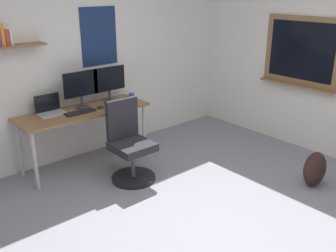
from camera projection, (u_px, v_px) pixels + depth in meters
ground_plane at (217, 232)px, 3.55m from camera, size 5.20×5.20×0.00m
wall_back at (78, 58)px, 4.82m from camera, size 5.00×0.30×2.60m
desk at (84, 116)px, 4.69m from camera, size 1.63×0.57×0.73m
office_chair at (129, 146)px, 4.42m from camera, size 0.52×0.52×0.95m
laptop at (50, 109)px, 4.52m from camera, size 0.31×0.21×0.23m
monitor_primary at (81, 87)px, 4.66m from camera, size 0.46×0.17×0.46m
monitor_secondary at (109, 82)px, 4.91m from camera, size 0.46×0.17×0.46m
keyboard at (80, 112)px, 4.56m from camera, size 0.37×0.13×0.02m
computer_mouse at (100, 107)px, 4.73m from camera, size 0.10×0.06×0.03m
coffee_mug at (132, 96)px, 5.07m from camera, size 0.08×0.08×0.09m
backpack at (315, 169)px, 4.31m from camera, size 0.32×0.22×0.41m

